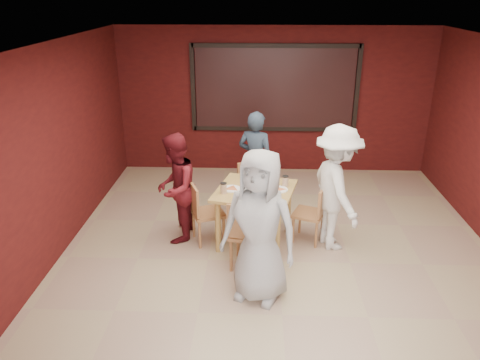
{
  "coord_description": "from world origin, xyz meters",
  "views": [
    {
      "loc": [
        -0.31,
        -5.44,
        3.42
      ],
      "look_at": [
        -0.54,
        0.54,
        0.96
      ],
      "focal_mm": 35.0,
      "sensor_mm": 36.0,
      "label": 1
    }
  ],
  "objects_px": {
    "diner_front": "(259,227)",
    "diner_back": "(256,161)",
    "chair_back": "(253,188)",
    "diner_right": "(337,188)",
    "chair_right": "(314,211)",
    "chair_front": "(247,232)",
    "dining_table": "(255,196)",
    "chair_left": "(203,210)",
    "diner_left": "(175,188)"
  },
  "relations": [
    {
      "from": "diner_back",
      "to": "diner_right",
      "type": "height_order",
      "value": "diner_right"
    },
    {
      "from": "chair_right",
      "to": "diner_front",
      "type": "height_order",
      "value": "diner_front"
    },
    {
      "from": "chair_left",
      "to": "diner_left",
      "type": "height_order",
      "value": "diner_left"
    },
    {
      "from": "dining_table",
      "to": "diner_front",
      "type": "height_order",
      "value": "diner_front"
    },
    {
      "from": "dining_table",
      "to": "chair_right",
      "type": "distance_m",
      "value": 0.87
    },
    {
      "from": "chair_left",
      "to": "chair_back",
      "type": "bearing_deg",
      "value": 49.03
    },
    {
      "from": "chair_front",
      "to": "diner_left",
      "type": "height_order",
      "value": "diner_left"
    },
    {
      "from": "dining_table",
      "to": "diner_front",
      "type": "distance_m",
      "value": 1.31
    },
    {
      "from": "chair_left",
      "to": "diner_front",
      "type": "distance_m",
      "value": 1.54
    },
    {
      "from": "chair_back",
      "to": "diner_right",
      "type": "xyz_separation_m",
      "value": [
        1.15,
        -0.84,
        0.38
      ]
    },
    {
      "from": "chair_back",
      "to": "diner_back",
      "type": "xyz_separation_m",
      "value": [
        0.03,
        0.41,
        0.31
      ]
    },
    {
      "from": "dining_table",
      "to": "diner_right",
      "type": "xyz_separation_m",
      "value": [
        1.12,
        -0.07,
        0.17
      ]
    },
    {
      "from": "chair_back",
      "to": "diner_right",
      "type": "height_order",
      "value": "diner_right"
    },
    {
      "from": "diner_left",
      "to": "diner_right",
      "type": "bearing_deg",
      "value": 92.69
    },
    {
      "from": "chair_left",
      "to": "diner_right",
      "type": "xyz_separation_m",
      "value": [
        1.85,
        -0.03,
        0.38
      ]
    },
    {
      "from": "diner_front",
      "to": "diner_back",
      "type": "xyz_separation_m",
      "value": [
        -0.06,
        2.47,
        -0.1
      ]
    },
    {
      "from": "chair_right",
      "to": "diner_right",
      "type": "relative_size",
      "value": 0.49
    },
    {
      "from": "chair_right",
      "to": "diner_back",
      "type": "distance_m",
      "value": 1.46
    },
    {
      "from": "diner_back",
      "to": "diner_front",
      "type": "bearing_deg",
      "value": 112.9
    },
    {
      "from": "diner_front",
      "to": "dining_table",
      "type": "bearing_deg",
      "value": 113.9
    },
    {
      "from": "diner_left",
      "to": "diner_right",
      "type": "relative_size",
      "value": 0.89
    },
    {
      "from": "chair_left",
      "to": "diner_right",
      "type": "relative_size",
      "value": 0.51
    },
    {
      "from": "diner_right",
      "to": "chair_right",
      "type": "bearing_deg",
      "value": 55.12
    },
    {
      "from": "chair_front",
      "to": "diner_back",
      "type": "distance_m",
      "value": 1.93
    },
    {
      "from": "chair_right",
      "to": "diner_left",
      "type": "relative_size",
      "value": 0.55
    },
    {
      "from": "dining_table",
      "to": "diner_back",
      "type": "distance_m",
      "value": 1.18
    },
    {
      "from": "dining_table",
      "to": "chair_left",
      "type": "xyz_separation_m",
      "value": [
        -0.74,
        -0.04,
        -0.21
      ]
    },
    {
      "from": "chair_right",
      "to": "diner_left",
      "type": "xyz_separation_m",
      "value": [
        -1.97,
        0.03,
        0.3
      ]
    },
    {
      "from": "diner_right",
      "to": "chair_back",
      "type": "bearing_deg",
      "value": 39.02
    },
    {
      "from": "dining_table",
      "to": "diner_left",
      "type": "xyz_separation_m",
      "value": [
        -1.13,
        0.06,
        0.08
      ]
    },
    {
      "from": "diner_left",
      "to": "dining_table",
      "type": "bearing_deg",
      "value": 92.86
    },
    {
      "from": "chair_left",
      "to": "diner_right",
      "type": "height_order",
      "value": "diner_right"
    },
    {
      "from": "chair_front",
      "to": "chair_back",
      "type": "distance_m",
      "value": 1.5
    },
    {
      "from": "dining_table",
      "to": "diner_back",
      "type": "bearing_deg",
      "value": 90.02
    },
    {
      "from": "chair_back",
      "to": "diner_right",
      "type": "relative_size",
      "value": 0.51
    },
    {
      "from": "chair_front",
      "to": "chair_back",
      "type": "bearing_deg",
      "value": 88.03
    },
    {
      "from": "diner_front",
      "to": "diner_left",
      "type": "bearing_deg",
      "value": 152.48
    },
    {
      "from": "chair_back",
      "to": "dining_table",
      "type": "bearing_deg",
      "value": -87.48
    },
    {
      "from": "chair_front",
      "to": "diner_left",
      "type": "bearing_deg",
      "value": 142.94
    },
    {
      "from": "diner_front",
      "to": "diner_right",
      "type": "bearing_deg",
      "value": 70.4
    },
    {
      "from": "chair_left",
      "to": "diner_back",
      "type": "bearing_deg",
      "value": 58.81
    },
    {
      "from": "chair_front",
      "to": "chair_left",
      "type": "bearing_deg",
      "value": 133.3
    },
    {
      "from": "chair_right",
      "to": "diner_front",
      "type": "relative_size",
      "value": 0.47
    },
    {
      "from": "chair_front",
      "to": "diner_right",
      "type": "xyz_separation_m",
      "value": [
        1.2,
        0.66,
        0.34
      ]
    },
    {
      "from": "diner_front",
      "to": "diner_back",
      "type": "bearing_deg",
      "value": 112.58
    },
    {
      "from": "diner_left",
      "to": "diner_right",
      "type": "xyz_separation_m",
      "value": [
        2.25,
        -0.13,
        0.09
      ]
    },
    {
      "from": "chair_left",
      "to": "dining_table",
      "type": "bearing_deg",
      "value": 2.84
    },
    {
      "from": "chair_right",
      "to": "diner_back",
      "type": "xyz_separation_m",
      "value": [
        -0.84,
        1.15,
        0.33
      ]
    },
    {
      "from": "diner_front",
      "to": "diner_right",
      "type": "height_order",
      "value": "diner_front"
    },
    {
      "from": "chair_front",
      "to": "diner_right",
      "type": "distance_m",
      "value": 1.41
    }
  ]
}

